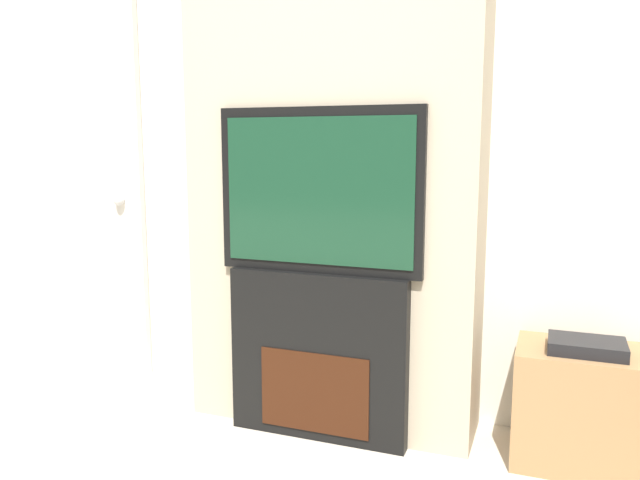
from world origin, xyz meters
The scene contains 6 objects.
wall_back centered at (0.00, 2.03, 1.35)m, with size 6.00×0.06×2.70m.
chimney_breast centered at (0.00, 1.82, 1.35)m, with size 1.28×0.37×2.70m.
fireplace centered at (0.00, 1.63, 0.36)m, with size 0.79×0.15×0.73m.
television centered at (0.00, 1.63, 1.07)m, with size 0.89×0.07×0.69m.
media_stand centered at (1.06, 1.76, 0.24)m, with size 0.51×0.36×0.52m.
entry_door centered at (-1.54, 1.97, 1.01)m, with size 0.81×0.09×2.02m.
Camera 1 is at (0.92, -0.78, 1.26)m, focal length 35.00 mm.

